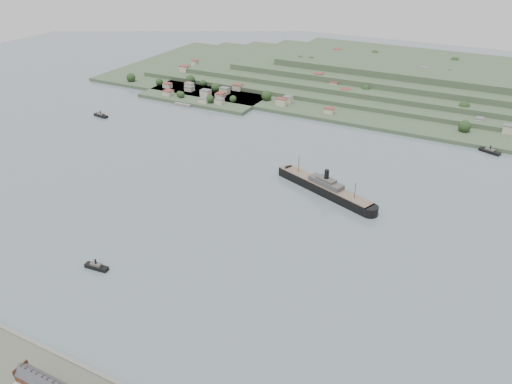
% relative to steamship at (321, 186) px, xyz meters
% --- Properties ---
extents(ground, '(1400.00, 1400.00, 0.00)m').
position_rel_steamship_xyz_m(ground, '(-19.04, -78.18, -4.68)').
color(ground, slate).
rests_on(ground, ground).
extents(far_peninsula, '(760.00, 309.00, 30.00)m').
position_rel_steamship_xyz_m(far_peninsula, '(8.87, 314.92, 7.20)').
color(far_peninsula, '#374F34').
rests_on(far_peninsula, ground).
extents(steamship, '(100.91, 48.02, 25.33)m').
position_rel_steamship_xyz_m(steamship, '(0.00, 0.00, 0.00)').
color(steamship, black).
rests_on(steamship, ground).
extents(tugboat, '(16.51, 5.88, 7.28)m').
position_rel_steamship_xyz_m(tugboat, '(-89.27, -162.95, -2.90)').
color(tugboat, black).
rests_on(tugboat, ground).
extents(ferry_west, '(19.66, 8.02, 7.16)m').
position_rel_steamship_xyz_m(ferry_west, '(-284.37, 51.11, -2.95)').
color(ferry_west, black).
rests_on(ferry_west, ground).
extents(ferry_east, '(20.50, 12.12, 7.44)m').
position_rel_steamship_xyz_m(ferry_east, '(114.51, 146.82, -2.89)').
color(ferry_east, black).
rests_on(ferry_east, ground).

